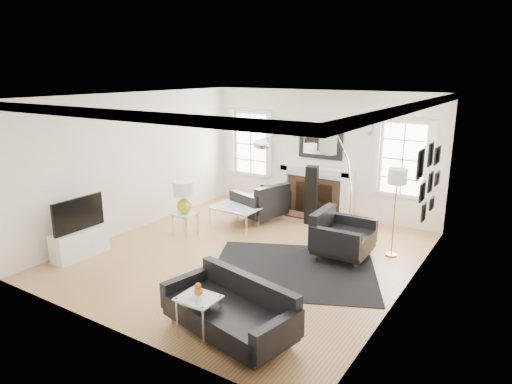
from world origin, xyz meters
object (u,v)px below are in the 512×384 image
Objects in this scene: fireplace at (316,191)px; armchair_right at (340,237)px; arc_floor_lamp at (307,173)px; armchair_left at (262,203)px; coffee_table at (240,207)px; sofa at (232,311)px; gourd_lamp at (184,195)px.

armchair_right is (1.44, -2.05, -0.16)m from fireplace.
fireplace is 1.60m from arc_floor_lamp.
arc_floor_lamp is at bearing -72.04° from fireplace.
arc_floor_lamp reaches higher than armchair_left.
coffee_table is at bearing -171.80° from arc_floor_lamp.
arc_floor_lamp reaches higher than armchair_right.
arc_floor_lamp is at bearing 8.20° from coffee_table.
coffee_table is (-2.46, 0.49, 0.03)m from armchair_right.
armchair_left is 1.19× the size of armchair_right.
sofa is (1.25, -5.04, -0.23)m from fireplace.
fireplace is 0.90× the size of sofa.
arc_floor_lamp is (1.45, 0.21, 0.86)m from coffee_table.
armchair_right is (0.19, 2.99, 0.07)m from sofa.
fireplace is at bearing 125.13° from armchair_right.
gourd_lamp is (-3.03, -0.62, 0.45)m from armchair_right.
gourd_lamp reaches higher than coffee_table.
fireplace is 1.35× the size of armchair_left.
armchair_right is at bearing 11.62° from gourd_lamp.
armchair_left is at bearing 164.81° from arc_floor_lamp.
armchair_left is 0.54× the size of arc_floor_lamp.
gourd_lamp is 2.46m from arc_floor_lamp.
gourd_lamp reaches higher than fireplace.
armchair_right is at bearing -34.76° from arc_floor_lamp.
gourd_lamp is at bearing -168.38° from armchair_right.
armchair_left is at bearing -128.05° from fireplace.
armchair_left is 2.47m from armchair_right.
arc_floor_lamp is at bearing 102.48° from sofa.
sofa is 0.81× the size of arc_floor_lamp.
arc_floor_lamp is (-1.00, 0.70, 0.89)m from armchair_right.
armchair_right is 1.05× the size of coffee_table.
armchair_left reaches higher than sofa.
gourd_lamp reaches higher than sofa.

